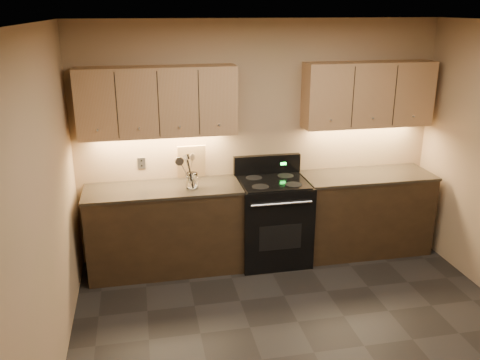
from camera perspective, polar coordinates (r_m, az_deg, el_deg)
name	(u,v)px	position (r m, az deg, el deg)	size (l,w,h in m)	color
floor	(314,353)	(4.47, 8.32, -18.63)	(4.00, 4.00, 0.00)	black
ceiling	(333,24)	(3.56, 10.36, 16.89)	(4.00, 4.00, 0.00)	silver
wall_back	(260,141)	(5.65, 2.21, 4.42)	(4.00, 0.04, 2.60)	#A37E60
wall_left	(39,228)	(3.67, -21.66, -5.07)	(0.04, 4.00, 2.60)	#A37E60
counter_left	(165,229)	(5.49, -8.43, -5.42)	(1.62, 0.62, 0.93)	black
counter_right	(364,212)	(6.02, 13.79, -3.56)	(1.46, 0.62, 0.93)	black
stove	(272,219)	(5.64, 3.65, -4.45)	(0.76, 0.68, 1.14)	black
upper_cab_left	(158,102)	(5.25, -9.23, 8.67)	(1.60, 0.30, 0.70)	#A57D52
upper_cab_right	(368,94)	(5.80, 14.20, 9.30)	(1.44, 0.30, 0.70)	#A57D52
outlet_plate	(142,163)	(5.54, -11.00, 1.87)	(0.09, 0.01, 0.12)	#B2B5BA
utensil_crock	(192,181)	(5.26, -5.42, -0.11)	(0.13, 0.13, 0.16)	white
cutting_board	(191,162)	(5.52, -5.48, 2.05)	(0.30, 0.02, 0.38)	tan
wooden_spoon	(188,171)	(5.23, -5.86, 1.03)	(0.06, 0.06, 0.34)	tan
black_turner	(192,171)	(5.21, -5.37, 1.06)	(0.08, 0.08, 0.35)	black
steel_spatula	(194,170)	(5.24, -5.16, 1.17)	(0.08, 0.08, 0.35)	silver
steel_skimmer	(194,171)	(5.22, -5.24, 1.06)	(0.09, 0.09, 0.34)	silver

